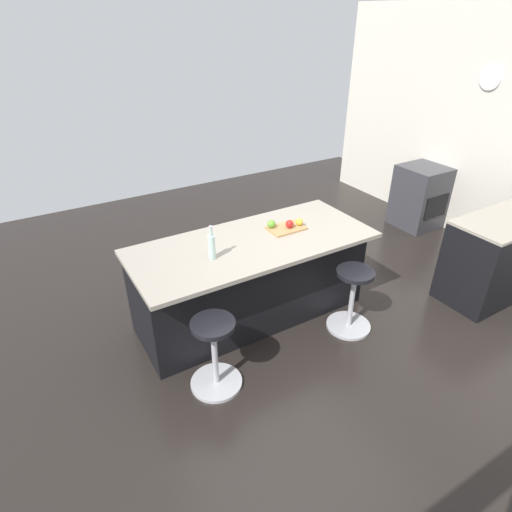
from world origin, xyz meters
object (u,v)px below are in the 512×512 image
Objects in this scene: stool_middle at (215,356)px; kitchen_island at (251,278)px; oven_range at (420,197)px; apple_green at (271,224)px; water_bottle at (212,246)px; apple_yellow at (299,222)px; apple_red at (290,224)px; cutting_board at (286,228)px; stool_by_window at (352,302)px.

kitchen_island is at bearing -137.46° from stool_middle.
apple_green reaches higher than oven_range.
stool_middle is at bearing 63.39° from water_bottle.
apple_red is (0.12, -0.00, 0.00)m from apple_yellow.
apple_yellow is 0.24× the size of water_bottle.
apple_green is 0.26× the size of water_bottle.
apple_green reaches higher than cutting_board.
apple_green reaches higher than stool_by_window.
apple_green is at bearing -163.87° from water_bottle.
cutting_board is at bearing 12.58° from oven_range.
oven_range is at bearing -151.94° from stool_by_window.
oven_range is at bearing -167.42° from cutting_board.
stool_middle is 1.58m from apple_yellow.
stool_middle is at bearing 30.84° from cutting_board.
stool_middle is at bearing 0.00° from stool_by_window.
kitchen_island is at bearing 11.18° from oven_range.
kitchen_island is at bearing -1.51° from apple_yellow.
kitchen_island is 29.00× the size of apple_green.
water_bottle is (0.90, 0.13, 0.06)m from apple_red.
apple_green is (-1.02, -0.76, 0.64)m from stool_middle.
stool_middle is 1.49m from apple_red.
stool_by_window is 1.84× the size of cutting_board.
cutting_board is 0.90m from water_bottle.
apple_yellow is at bearing 178.28° from apple_red.
apple_red is (-0.02, 0.02, 0.05)m from cutting_board.
apple_yellow is (2.64, 0.65, 0.50)m from oven_range.
apple_red is 0.99× the size of apple_green.
cutting_board is (0.32, -0.69, 0.59)m from stool_by_window.
apple_yellow is at bearing 178.49° from kitchen_island.
stool_by_window is at bearing 180.00° from stool_middle.
cutting_board is at bearing -64.85° from stool_by_window.
oven_range is at bearing -166.26° from apple_yellow.
apple_green is at bearing -164.05° from kitchen_island.
apple_red is at bearing 133.42° from cutting_board.
stool_by_window is at bearing 137.46° from kitchen_island.
apple_yellow is (-0.14, 0.03, 0.05)m from cutting_board.
apple_yellow is 0.12m from apple_red.
apple_yellow is at bearing 160.63° from apple_green.
apple_green is (0.15, -0.09, 0.00)m from apple_red.
apple_green is at bearing -30.72° from apple_red.
water_bottle is (3.66, 0.77, 0.57)m from oven_range.
oven_range is at bearing -169.29° from apple_green.
oven_range is 4.15m from stool_middle.
oven_range is 0.38× the size of kitchen_island.
stool_by_window is at bearing 114.40° from apple_red.
water_bottle is at bearing 6.80° from apple_yellow.
water_bottle is at bearing -24.18° from stool_by_window.
kitchen_island is 6.48× the size of cutting_board.
kitchen_island is 29.29× the size of apple_red.
oven_range is 3.79m from water_bottle.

